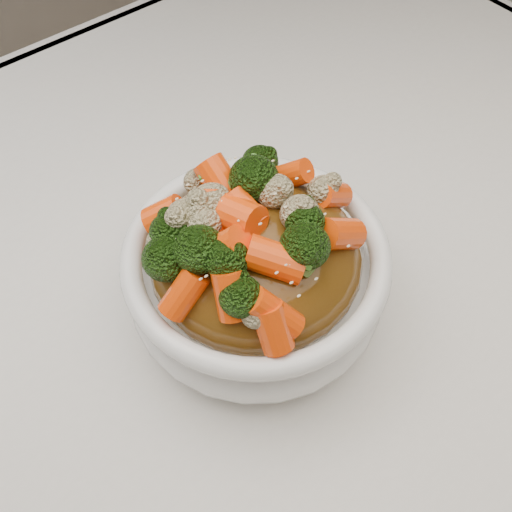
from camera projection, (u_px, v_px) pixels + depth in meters
dining_table at (201, 445)px, 0.82m from camera, size 1.20×0.80×0.75m
tablecloth at (172, 310)px, 0.53m from camera, size 1.20×0.80×0.04m
bowl at (256, 279)px, 0.48m from camera, size 0.21×0.21×0.08m
sauce_base at (256, 258)px, 0.46m from camera, size 0.17×0.17×0.09m
carrots at (256, 207)px, 0.41m from camera, size 0.17×0.17×0.05m
broccoli at (256, 208)px, 0.41m from camera, size 0.17×0.17×0.04m
cauliflower at (256, 210)px, 0.41m from camera, size 0.17×0.17×0.03m
scallions at (256, 207)px, 0.41m from camera, size 0.13×0.13×0.02m
sesame_seeds at (256, 207)px, 0.41m from camera, size 0.15×0.15×0.01m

